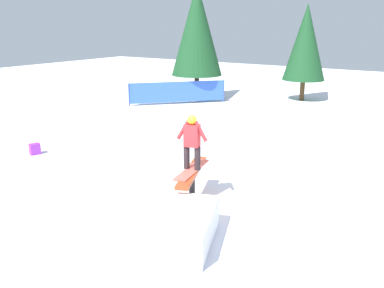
% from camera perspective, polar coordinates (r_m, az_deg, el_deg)
% --- Properties ---
extents(ground_plane, '(60.00, 60.00, 0.00)m').
position_cam_1_polar(ground_plane, '(9.71, -0.00, -7.87)').
color(ground_plane, white).
extents(rail_feature, '(1.99, 1.00, 0.78)m').
position_cam_1_polar(rail_feature, '(9.47, -0.00, -4.26)').
color(rail_feature, black).
rests_on(rail_feature, ground).
extents(snow_kicker_ramp, '(2.22, 2.05, 0.61)m').
position_cam_1_polar(snow_kicker_ramp, '(8.02, -2.74, -10.91)').
color(snow_kicker_ramp, white).
rests_on(snow_kicker_ramp, ground).
extents(main_rider_on_rail, '(1.51, 0.72, 1.24)m').
position_cam_1_polar(main_rider_on_rail, '(9.24, -0.00, -0.04)').
color(main_rider_on_rail, '#EB5C4D').
rests_on(main_rider_on_rail, rail_feature).
extents(backpack_on_snow, '(0.36, 0.31, 0.34)m').
position_cam_1_polar(backpack_on_snow, '(13.95, -20.22, -0.63)').
color(backpack_on_snow, purple).
rests_on(backpack_on_snow, ground).
extents(safety_fence, '(3.59, 3.24, 1.10)m').
position_cam_1_polar(safety_fence, '(21.10, -1.93, 6.95)').
color(safety_fence, blue).
rests_on(safety_fence, ground).
extents(pine_tree_near, '(2.11, 2.11, 4.80)m').
position_cam_1_polar(pine_tree_near, '(22.59, 14.91, 12.97)').
color(pine_tree_near, '#4C331E').
rests_on(pine_tree_near, ground).
extents(pine_tree_far, '(2.56, 2.56, 5.81)m').
position_cam_1_polar(pine_tree_far, '(22.05, 0.66, 15.03)').
color(pine_tree_far, '#4C331E').
rests_on(pine_tree_far, ground).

